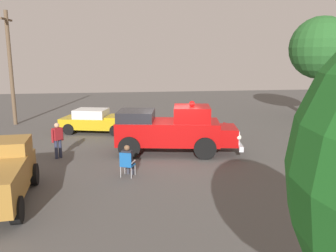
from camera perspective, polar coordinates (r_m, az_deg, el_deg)
The scene contains 11 objects.
ground_plane at distance 16.68m, azimuth 0.62°, elevation -4.81°, with size 60.00×60.00×0.00m, color #514F4C.
vintage_fire_truck at distance 16.76m, azimuth 0.80°, elevation -0.51°, with size 6.25×3.32×2.59m.
classic_hot_rod at distance 21.85m, azimuth -11.70°, elevation 0.87°, with size 4.69×2.94×1.46m.
lawn_chair_near_truck at distance 13.62m, azimuth -6.86°, elevation -6.06°, with size 0.65×0.65×1.02m.
lawn_chair_by_car at distance 19.49m, azimuth 9.38°, elevation -0.78°, with size 0.67×0.67×1.02m.
lawn_chair_spare at distance 19.09m, azimuth -6.28°, elevation -0.95°, with size 0.69×0.69×1.02m.
spectator_seated at distance 13.71m, azimuth -6.66°, elevation -5.47°, with size 0.55×0.63×1.29m.
spectator_standing at distance 16.74m, azimuth -17.81°, elevation -1.89°, with size 0.51×0.53×1.68m.
oak_tree_right at distance 28.11m, azimuth 23.99°, elevation 11.63°, with size 4.54×4.54×7.55m.
utility_pole at distance 25.92m, azimuth -24.60°, elevation 8.89°, with size 0.31×1.70×7.65m.
traffic_cone at distance 21.63m, azimuth 4.86°, elevation -0.22°, with size 0.40×0.40×0.64m.
Camera 1 is at (-2.51, -15.81, 4.68)m, focal length 36.85 mm.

